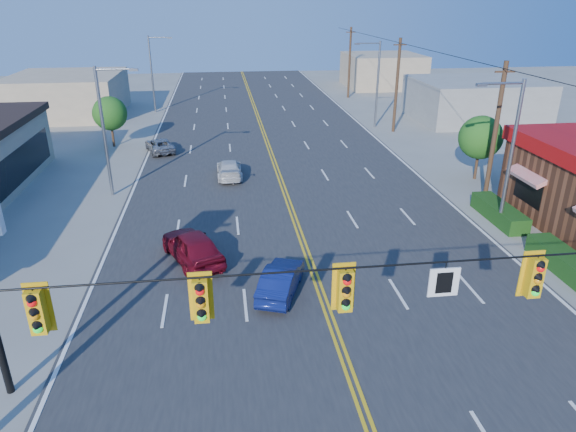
{
  "coord_description": "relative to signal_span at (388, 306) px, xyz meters",
  "views": [
    {
      "loc": [
        -3.84,
        -9.99,
        11.67
      ],
      "look_at": [
        -0.96,
        11.99,
        2.2
      ],
      "focal_mm": 32.0,
      "sensor_mm": 36.0,
      "label": 1
    }
  ],
  "objects": [
    {
      "name": "road",
      "position": [
        0.12,
        20.0,
        -4.86
      ],
      "size": [
        20.0,
        120.0,
        0.06
      ],
      "primitive_type": "cube",
      "color": "#2D2D30",
      "rests_on": "ground"
    },
    {
      "name": "signal_span",
      "position": [
        0.0,
        0.0,
        0.0
      ],
      "size": [
        24.32,
        0.34,
        9.0
      ],
      "color": "#47301E",
      "rests_on": "ground"
    },
    {
      "name": "streetlight_se",
      "position": [
        10.91,
        14.0,
        -0.37
      ],
      "size": [
        2.55,
        0.25,
        8.0
      ],
      "color": "gray",
      "rests_on": "ground"
    },
    {
      "name": "streetlight_ne",
      "position": [
        10.91,
        38.0,
        -0.37
      ],
      "size": [
        2.55,
        0.25,
        8.0
      ],
      "color": "gray",
      "rests_on": "ground"
    },
    {
      "name": "streetlight_sw",
      "position": [
        -10.67,
        22.0,
        -0.37
      ],
      "size": [
        2.55,
        0.25,
        8.0
      ],
      "color": "gray",
      "rests_on": "ground"
    },
    {
      "name": "streetlight_nw",
      "position": [
        -10.67,
        48.0,
        -0.37
      ],
      "size": [
        2.55,
        0.25,
        8.0
      ],
      "color": "gray",
      "rests_on": "ground"
    },
    {
      "name": "utility_pole_near",
      "position": [
        12.32,
        18.0,
        -0.69
      ],
      "size": [
        0.28,
        0.28,
        8.4
      ],
      "primitive_type": "cylinder",
      "color": "#47301E",
      "rests_on": "ground"
    },
    {
      "name": "utility_pole_mid",
      "position": [
        12.32,
        36.0,
        -0.69
      ],
      "size": [
        0.28,
        0.28,
        8.4
      ],
      "primitive_type": "cylinder",
      "color": "#47301E",
      "rests_on": "ground"
    },
    {
      "name": "utility_pole_far",
      "position": [
        12.32,
        54.0,
        -0.69
      ],
      "size": [
        0.28,
        0.28,
        8.4
      ],
      "primitive_type": "cylinder",
      "color": "#47301E",
      "rests_on": "ground"
    },
    {
      "name": "tree_kfc_rear",
      "position": [
        13.62,
        22.0,
        -1.95
      ],
      "size": [
        2.94,
        2.94,
        4.41
      ],
      "color": "#47301E",
      "rests_on": "ground"
    },
    {
      "name": "tree_west",
      "position": [
        -12.88,
        34.0,
        -2.09
      ],
      "size": [
        2.8,
        2.8,
        4.2
      ],
      "color": "#47301E",
      "rests_on": "ground"
    },
    {
      "name": "bld_east_mid",
      "position": [
        22.12,
        40.0,
        -2.89
      ],
      "size": [
        12.0,
        10.0,
        4.0
      ],
      "primitive_type": "cube",
      "color": "gray",
      "rests_on": "ground"
    },
    {
      "name": "bld_west_far",
      "position": [
        -19.88,
        48.0,
        -2.79
      ],
      "size": [
        11.0,
        12.0,
        4.2
      ],
      "primitive_type": "cube",
      "color": "tan",
      "rests_on": "ground"
    },
    {
      "name": "bld_east_far",
      "position": [
        19.12,
        62.0,
        -2.69
      ],
      "size": [
        10.0,
        10.0,
        4.4
      ],
      "primitive_type": "cube",
      "color": "tan",
      "rests_on": "ground"
    },
    {
      "name": "car_magenta",
      "position": [
        -5.39,
        12.17,
        -4.11
      ],
      "size": [
        3.5,
        4.88,
        1.54
      ],
      "primitive_type": "imported",
      "rotation": [
        0.0,
        0.0,
        3.56
      ],
      "color": "maroon",
      "rests_on": "ground"
    },
    {
      "name": "car_blue",
      "position": [
        -1.57,
        8.74,
        -4.26
      ],
      "size": [
        2.55,
        4.01,
        1.25
      ],
      "primitive_type": "imported",
      "rotation": [
        0.0,
        0.0,
        2.79
      ],
      "color": "#0E1855",
      "rests_on": "ground"
    },
    {
      "name": "car_white",
      "position": [
        -3.34,
        24.41,
        -4.28
      ],
      "size": [
        1.73,
        4.18,
        1.21
      ],
      "primitive_type": "imported",
      "rotation": [
        0.0,
        0.0,
        3.15
      ],
      "color": "silver",
      "rests_on": "ground"
    },
    {
      "name": "car_silver",
      "position": [
        -8.79,
        31.54,
        -4.33
      ],
      "size": [
        2.94,
        4.34,
        1.1
      ],
      "primitive_type": "imported",
      "rotation": [
        0.0,
        0.0,
        3.45
      ],
      "color": "gray",
      "rests_on": "ground"
    }
  ]
}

